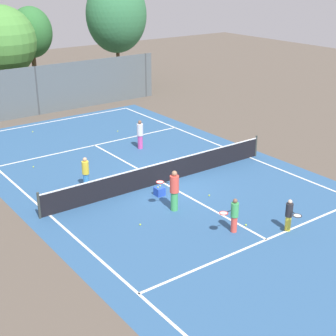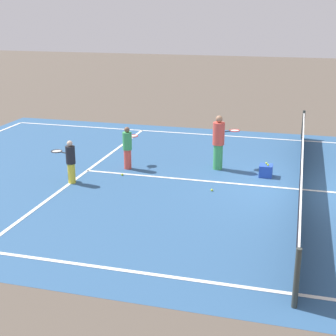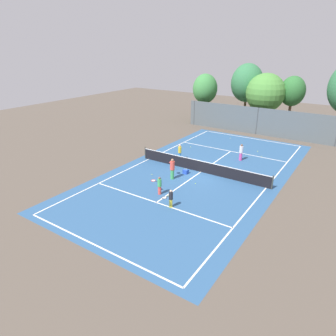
# 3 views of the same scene
# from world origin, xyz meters

# --- Properties ---
(ground_plane) EXTENTS (80.00, 80.00, 0.00)m
(ground_plane) POSITION_xyz_m (0.00, 0.00, 0.00)
(ground_plane) COLOR brown
(court_surface) EXTENTS (13.00, 25.00, 0.01)m
(court_surface) POSITION_xyz_m (0.00, 0.00, 0.00)
(court_surface) COLOR #2D5684
(court_surface) RESTS_ON ground_plane
(tennis_net) EXTENTS (11.90, 0.10, 1.10)m
(tennis_net) POSITION_xyz_m (0.00, 0.00, 0.51)
(tennis_net) COLOR #333833
(tennis_net) RESTS_ON ground_plane
(perimeter_fence) EXTENTS (18.00, 0.12, 3.20)m
(perimeter_fence) POSITION_xyz_m (0.00, 14.00, 1.60)
(perimeter_fence) COLOR #515B60
(perimeter_fence) RESTS_ON ground_plane
(tree_0) EXTENTS (3.10, 3.19, 6.45)m
(tree_0) POSITION_xyz_m (2.27, 19.80, 4.56)
(tree_0) COLOR brown
(tree_0) RESTS_ON ground_plane
(tree_1) EXTENTS (4.89, 4.89, 6.79)m
(tree_1) POSITION_xyz_m (-0.62, 18.14, 4.34)
(tree_1) COLOR brown
(tree_1) RESTS_ON ground_plane
(tree_2) EXTENTS (4.21, 4.60, 7.79)m
(tree_2) POSITION_xyz_m (-3.61, 19.53, 5.25)
(tree_2) COLOR brown
(tree_2) RESTS_ON ground_plane
(tree_4) EXTENTS (3.26, 3.45, 6.46)m
(tree_4) POSITION_xyz_m (-8.27, 16.39, 4.47)
(tree_4) COLOR brown
(tree_4) RESTS_ON ground_plane
(player_0) EXTENTS (0.31, 0.31, 1.44)m
(player_0) POSITION_xyz_m (-3.06, 1.54, 0.74)
(player_0) COLOR #388CD8
(player_0) RESTS_ON ground_plane
(player_1) EXTENTS (0.50, 0.85, 1.26)m
(player_1) POSITION_xyz_m (1.13, -6.39, 0.66)
(player_1) COLOR yellow
(player_1) RESTS_ON ground_plane
(player_2) EXTENTS (0.85, 0.33, 1.34)m
(player_2) POSITION_xyz_m (-0.57, -5.26, 0.70)
(player_2) COLOR #E54C3F
(player_2) RESTS_ON ground_plane
(player_3) EXTENTS (0.34, 0.34, 1.57)m
(player_3) POSITION_xyz_m (1.74, 4.50, 0.80)
(player_3) COLOR #D14799
(player_3) RESTS_ON ground_plane
(player_4) EXTENTS (0.80, 0.85, 1.71)m
(player_4) POSITION_xyz_m (-1.25, -2.51, 0.88)
(player_4) COLOR #3FA559
(player_4) RESTS_ON ground_plane
(ball_crate) EXTENTS (0.39, 0.38, 0.43)m
(ball_crate) POSITION_xyz_m (-0.90, -1.01, 0.18)
(ball_crate) COLOR blue
(ball_crate) RESTS_ON ground_plane
(tennis_ball_0) EXTENTS (0.07, 0.07, 0.07)m
(tennis_ball_0) POSITION_xyz_m (0.76, -2.34, 0.03)
(tennis_ball_0) COLOR #CCE533
(tennis_ball_0) RESTS_ON ground_plane
(tennis_ball_1) EXTENTS (0.07, 0.07, 0.07)m
(tennis_ball_1) POSITION_xyz_m (-0.12, 1.04, 0.03)
(tennis_ball_1) COLOR #CCE533
(tennis_ball_1) RESTS_ON ground_plane
(tennis_ball_2) EXTENTS (0.07, 0.07, 0.07)m
(tennis_ball_2) POSITION_xyz_m (3.08, 6.59, 0.03)
(tennis_ball_2) COLOR #CCE533
(tennis_ball_2) RESTS_ON ground_plane
(tennis_ball_3) EXTENTS (0.07, 0.07, 0.07)m
(tennis_ball_3) POSITION_xyz_m (2.28, 7.77, 0.03)
(tennis_ball_3) COLOR #CCE533
(tennis_ball_3) RESTS_ON ground_plane
(tennis_ball_4) EXTENTS (0.07, 0.07, 0.07)m
(tennis_ball_4) POSITION_xyz_m (-4.01, 5.26, 0.03)
(tennis_ball_4) COLOR #CCE533
(tennis_ball_4) RESTS_ON ground_plane
(tennis_ball_5) EXTENTS (0.07, 0.07, 0.07)m
(tennis_ball_5) POSITION_xyz_m (-3.07, -2.80, 0.03)
(tennis_ball_5) COLOR #CCE533
(tennis_ball_5) RESTS_ON ground_plane
(tennis_ball_6) EXTENTS (0.07, 0.07, 0.07)m
(tennis_ball_6) POSITION_xyz_m (0.15, -5.19, 0.03)
(tennis_ball_6) COLOR #CCE533
(tennis_ball_6) RESTS_ON ground_plane
(tennis_ball_7) EXTENTS (0.07, 0.07, 0.07)m
(tennis_ball_7) POSITION_xyz_m (-1.84, 10.64, 0.03)
(tennis_ball_7) COLOR #CCE533
(tennis_ball_7) RESTS_ON ground_plane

